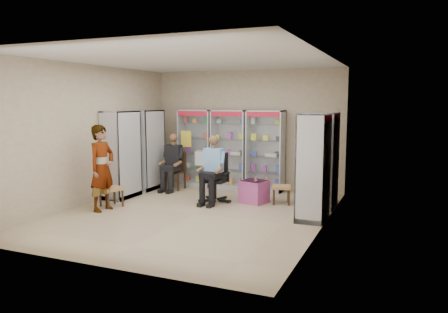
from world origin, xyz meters
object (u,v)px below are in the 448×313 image
at_px(cabinet_right_far, 324,160).
at_px(pink_trunk, 254,192).
at_px(cabinet_back_left, 197,148).
at_px(cabinet_back_right, 266,151).
at_px(cabinet_back_mid, 230,149).
at_px(cabinet_right_near, 313,167).
at_px(cabinet_left_near, 121,155).
at_px(woven_stool_b, 112,197).
at_px(wooden_chair, 175,171).
at_px(seated_shopkeeper, 214,171).
at_px(woven_stool_a, 281,195).
at_px(cabinet_left_far, 147,150).
at_px(office_chair, 215,178).
at_px(standing_man, 102,168).

distance_m(cabinet_right_far, pink_trunk, 1.66).
bearing_deg(cabinet_back_left, cabinet_back_right, 0.00).
relative_size(cabinet_back_mid, cabinet_right_near, 1.00).
relative_size(cabinet_left_near, woven_stool_b, 4.80).
xyz_separation_m(wooden_chair, woven_stool_b, (-0.35, -2.14, -0.26)).
bearing_deg(cabinet_right_far, seated_shopkeeper, 103.68).
bearing_deg(pink_trunk, woven_stool_a, 13.76).
height_order(cabinet_left_far, wooden_chair, cabinet_left_far).
relative_size(cabinet_left_far, woven_stool_a, 5.01).
height_order(office_chair, seated_shopkeeper, seated_shopkeeper).
distance_m(cabinet_back_left, standing_man, 3.25).
bearing_deg(cabinet_left_near, office_chair, 100.27).
bearing_deg(cabinet_back_right, cabinet_left_near, -144.35).
bearing_deg(cabinet_back_left, seated_shopkeeper, -53.38).
distance_m(cabinet_back_mid, cabinet_right_far, 2.82).
height_order(cabinet_back_left, wooden_chair, cabinet_back_left).
height_order(cabinet_back_right, seated_shopkeeper, cabinet_back_right).
bearing_deg(wooden_chair, cabinet_left_near, -117.61).
distance_m(cabinet_back_mid, cabinet_left_far, 2.10).
bearing_deg(standing_man, cabinet_back_right, -33.27).
bearing_deg(cabinet_right_near, cabinet_back_mid, 49.16).
bearing_deg(office_chair, seated_shopkeeper, -90.07).
bearing_deg(cabinet_right_far, wooden_chair, 83.96).
bearing_deg(cabinet_back_right, standing_man, -127.48).
xyz_separation_m(cabinet_back_left, wooden_chair, (-0.25, -0.73, -0.53)).
bearing_deg(woven_stool_b, office_chair, 33.71).
xyz_separation_m(cabinet_back_left, woven_stool_a, (2.65, -1.22, -0.80)).
xyz_separation_m(cabinet_right_near, seated_shopkeeper, (-2.28, 0.55, -0.30)).
relative_size(cabinet_back_left, office_chair, 1.83).
bearing_deg(cabinet_back_left, pink_trunk, -33.34).
bearing_deg(cabinet_left_near, pink_trunk, 102.48).
relative_size(woven_stool_b, standing_man, 0.24).
xyz_separation_m(wooden_chair, woven_stool_a, (2.90, -0.49, -0.27)).
relative_size(cabinet_right_near, wooden_chair, 2.13).
xyz_separation_m(cabinet_back_mid, woven_stool_b, (-1.55, -2.87, -0.79)).
height_order(pink_trunk, standing_man, standing_man).
relative_size(cabinet_right_far, standing_man, 1.14).
distance_m(cabinet_back_left, wooden_chair, 0.94).
height_order(cabinet_left_near, standing_man, cabinet_left_near).
bearing_deg(wooden_chair, cabinet_left_far, -163.61).
distance_m(cabinet_back_mid, wooden_chair, 1.50).
xyz_separation_m(cabinet_back_mid, cabinet_right_far, (2.58, -1.13, 0.00)).
xyz_separation_m(cabinet_back_left, cabinet_left_near, (-0.93, -2.03, 0.00)).
relative_size(cabinet_right_near, office_chair, 1.83).
height_order(cabinet_right_far, seated_shopkeeper, cabinet_right_far).
xyz_separation_m(seated_shopkeeper, standing_man, (-1.81, -1.52, 0.18)).
bearing_deg(cabinet_right_near, cabinet_left_far, 73.75).
xyz_separation_m(cabinet_back_left, standing_man, (-0.56, -3.20, -0.12)).
xyz_separation_m(cabinet_back_right, woven_stool_a, (0.75, -1.22, -0.80)).
bearing_deg(standing_man, woven_stool_a, -54.10).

